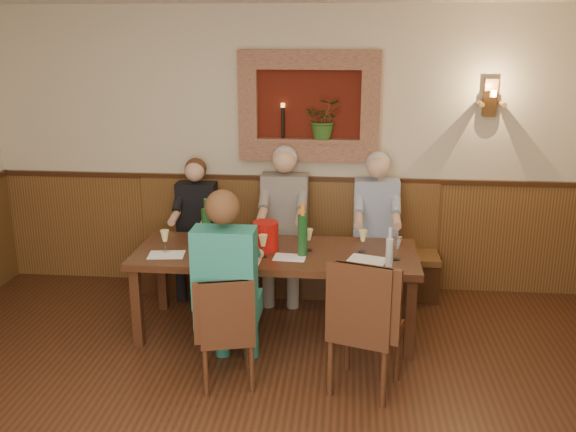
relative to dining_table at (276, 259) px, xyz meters
name	(u,v)px	position (x,y,z in m)	size (l,w,h in m)	color
room_shell	(234,163)	(0.00, -1.85, 1.21)	(6.04, 6.04, 2.82)	beige
wainscoting	(240,382)	(0.00, -1.85, -0.09)	(6.02, 6.02, 1.15)	#4F3316
wall_niche	(313,111)	(0.24, 1.09, 1.13)	(1.36, 0.30, 1.06)	#4F150B
wall_sconce	(490,99)	(1.90, 1.08, 1.27)	(0.25, 0.20, 0.35)	#4F3316
dining_table	(276,259)	(0.00, 0.00, 0.00)	(2.40, 0.90, 0.75)	black
bench	(287,260)	(0.00, 0.94, -0.35)	(3.00, 0.45, 1.11)	#381E0F
chair_near_left	(227,352)	(-0.26, -0.89, -0.42)	(0.48, 0.48, 0.88)	black
chair_near_right	(364,352)	(0.75, -0.88, -0.37)	(0.58, 0.58, 1.04)	black
person_bench_left	(196,239)	(-0.90, 0.84, -0.12)	(0.39, 0.48, 1.35)	black
person_bench_mid	(284,235)	(-0.02, 0.84, -0.05)	(0.45, 0.55, 1.50)	#63605B
person_bench_right	(375,240)	(0.88, 0.84, -0.07)	(0.43, 0.53, 1.45)	navy
person_chair_front	(228,300)	(-0.27, -0.78, -0.05)	(0.45, 0.55, 1.50)	#1C6260
spittoon_bucket	(266,236)	(-0.09, 0.02, 0.20)	(0.22, 0.22, 0.25)	#B50F0B
wine_bottle_green_a	(303,234)	(0.23, -0.08, 0.26)	(0.10, 0.10, 0.44)	#19471E
wine_bottle_green_b	(206,226)	(-0.61, 0.08, 0.25)	(0.10, 0.10, 0.42)	#19471E
water_bottle	(389,252)	(0.94, -0.29, 0.20)	(0.06, 0.06, 0.33)	silver
tasting_sheet_a	(166,255)	(-0.90, -0.18, 0.08)	(0.29, 0.21, 0.00)	white
tasting_sheet_b	(290,257)	(0.13, -0.15, 0.08)	(0.26, 0.19, 0.00)	white
tasting_sheet_c	(368,260)	(0.77, -0.15, 0.08)	(0.31, 0.22, 0.00)	white
tasting_sheet_d	(241,261)	(-0.25, -0.27, 0.08)	(0.31, 0.22, 0.00)	white
wine_glass_0	(309,240)	(0.28, 0.04, 0.17)	(0.08, 0.08, 0.19)	#F4E192
wine_glass_1	(248,251)	(-0.19, -0.28, 0.17)	(0.08, 0.08, 0.19)	#F4E192
wine_glass_2	(206,245)	(-0.56, -0.18, 0.17)	(0.08, 0.08, 0.19)	#F4E192
wine_glass_3	(250,237)	(-0.23, 0.08, 0.17)	(0.08, 0.08, 0.19)	white
wine_glass_4	(263,246)	(-0.09, -0.15, 0.17)	(0.08, 0.08, 0.19)	#F4E192
wine_glass_5	(363,241)	(0.74, 0.05, 0.17)	(0.08, 0.08, 0.19)	#F4E192
wine_glass_6	(165,241)	(-0.93, -0.11, 0.17)	(0.08, 0.08, 0.19)	#F4E192
wine_glass_7	(397,249)	(1.01, -0.11, 0.17)	(0.08, 0.08, 0.19)	white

